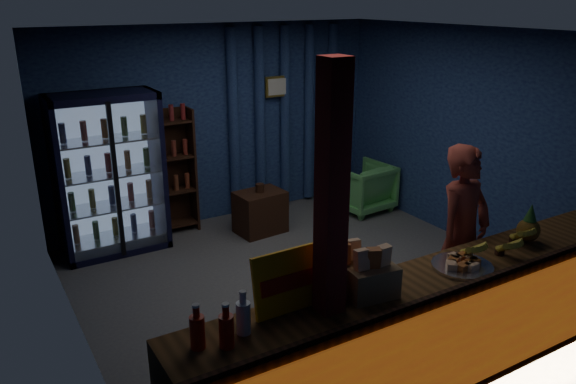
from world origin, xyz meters
name	(u,v)px	position (x,y,z in m)	size (l,w,h in m)	color
ground	(306,280)	(0.00, 0.00, 0.00)	(4.60, 4.60, 0.00)	#515154
room_walls	(308,139)	(0.00, 0.00, 1.57)	(4.60, 4.60, 4.60)	navy
counter	(438,326)	(0.00, -1.91, 0.48)	(4.40, 0.57, 0.99)	brown
support_post	(330,262)	(-1.05, -1.90, 1.30)	(0.16, 0.16, 2.60)	maroon
beverage_cooler	(108,174)	(-1.55, 1.92, 0.93)	(1.20, 0.62, 1.90)	black
bottle_shelf	(174,172)	(-0.70, 2.06, 0.79)	(0.50, 0.28, 1.60)	#3A1D12
curtain_folds	(285,117)	(1.00, 2.14, 1.30)	(1.74, 0.14, 2.50)	navy
framed_picture	(277,87)	(0.85, 2.10, 1.75)	(0.36, 0.04, 0.28)	gold
shopkeeper	(462,238)	(0.76, -1.40, 0.86)	(0.63, 0.41, 1.72)	maroon
green_chair	(362,187)	(1.83, 1.39, 0.34)	(0.72, 0.75, 0.68)	#64C763
side_table	(260,212)	(0.20, 1.42, 0.28)	(0.64, 0.49, 0.66)	#3A1D12
yellow_sign	(289,281)	(-1.27, -1.76, 1.16)	(0.53, 0.11, 0.42)	#FFAC0D
soda_bottles	(223,325)	(-1.81, -1.88, 1.07)	(0.39, 0.17, 0.29)	red
snack_box_left	(369,277)	(-0.69, -1.87, 1.08)	(0.38, 0.33, 0.37)	tan
snack_box_centre	(342,273)	(-0.82, -1.73, 1.08)	(0.42, 0.39, 0.37)	tan
pastry_tray	(462,265)	(0.18, -1.93, 0.98)	(0.47, 0.47, 0.08)	silver
banana_bunches	(498,243)	(0.61, -1.89, 1.04)	(0.85, 0.32, 0.19)	gold
pineapple	(529,227)	(1.01, -1.87, 1.09)	(0.19, 0.19, 0.33)	#9A631C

